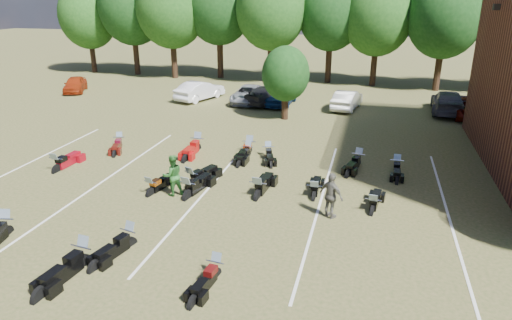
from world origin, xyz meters
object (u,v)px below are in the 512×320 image
(motorcycle_14, at_px, (120,147))
(car_0, at_px, (75,84))
(motorcycle_3, at_px, (130,246))
(car_4, at_px, (281,95))
(motorcycle_7, at_px, (58,171))
(motorcycle_0, at_px, (7,235))
(person_grey, at_px, (331,196))
(person_green, at_px, (173,175))

(motorcycle_14, bearing_deg, car_0, 113.40)
(car_0, xyz_separation_m, motorcycle_3, (17.44, -21.99, -0.66))
(car_0, relative_size, motorcycle_3, 1.75)
(motorcycle_3, xyz_separation_m, motorcycle_14, (-5.88, 9.48, 0.00))
(car_4, xyz_separation_m, motorcycle_7, (-7.74, -16.46, -0.77))
(motorcycle_0, distance_m, motorcycle_3, 4.68)
(car_0, height_order, motorcycle_0, car_0)
(person_grey, height_order, motorcycle_7, person_grey)
(motorcycle_3, bearing_deg, car_4, 100.41)
(car_4, height_order, motorcycle_3, car_4)
(car_4, xyz_separation_m, person_grey, (5.61, -17.96, 0.15))
(motorcycle_3, bearing_deg, person_grey, 43.56)
(car_4, relative_size, motorcycle_7, 1.86)
(car_0, bearing_deg, motorcycle_7, -81.67)
(person_green, bearing_deg, car_0, -83.44)
(car_4, distance_m, motorcycle_3, 21.86)
(motorcycle_0, xyz_separation_m, motorcycle_3, (4.66, 0.43, 0.00))
(car_0, distance_m, motorcycle_7, 19.69)
(person_grey, height_order, motorcycle_14, person_grey)
(person_grey, bearing_deg, person_green, 29.42)
(car_0, bearing_deg, car_4, -24.56)
(motorcycle_0, height_order, motorcycle_3, motorcycle_0)
(car_4, bearing_deg, car_0, -178.93)
(motorcycle_0, bearing_deg, person_grey, 9.06)
(person_grey, bearing_deg, motorcycle_0, 54.21)
(motorcycle_3, distance_m, motorcycle_14, 11.15)
(person_green, distance_m, motorcycle_0, 6.51)
(person_grey, relative_size, motorcycle_7, 0.75)
(car_4, bearing_deg, motorcycle_0, -102.33)
(motorcycle_7, bearing_deg, person_grey, 175.71)
(car_0, distance_m, car_4, 18.29)
(person_grey, relative_size, motorcycle_0, 0.76)
(car_4, height_order, person_green, person_green)
(motorcycle_7, relative_size, motorcycle_14, 1.14)
(motorcycle_3, distance_m, motorcycle_7, 8.74)
(motorcycle_7, xyz_separation_m, motorcycle_14, (1.01, 4.11, 0.00))
(person_grey, distance_m, motorcycle_3, 7.59)
(person_green, height_order, motorcycle_7, person_green)
(car_0, bearing_deg, motorcycle_0, -84.37)
(motorcycle_0, bearing_deg, motorcycle_14, 84.95)
(person_grey, bearing_deg, motorcycle_14, 8.65)
(person_green, height_order, motorcycle_0, person_green)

